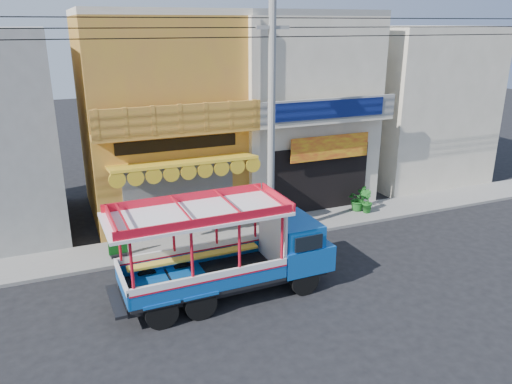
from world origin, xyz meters
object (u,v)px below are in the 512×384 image
(songthaew_truck, at_px, (240,249))
(potted_plant_a, at_px, (357,199))
(utility_pole, at_px, (275,105))
(potted_plant_b, at_px, (366,201))
(green_sign, at_px, (118,245))

(songthaew_truck, xyz_separation_m, potted_plant_a, (7.02, 4.36, -0.84))
(utility_pole, xyz_separation_m, songthaew_truck, (-2.65, -3.35, -3.57))
(utility_pole, height_order, potted_plant_b, utility_pole)
(songthaew_truck, xyz_separation_m, green_sign, (-3.07, 3.70, -0.93))
(green_sign, height_order, potted_plant_b, green_sign)
(green_sign, bearing_deg, potted_plant_b, 1.60)
(songthaew_truck, bearing_deg, utility_pole, 51.69)
(utility_pole, distance_m, potted_plant_b, 6.39)
(songthaew_truck, distance_m, potted_plant_b, 8.29)
(green_sign, bearing_deg, potted_plant_a, 3.75)
(songthaew_truck, distance_m, potted_plant_a, 8.31)
(green_sign, xyz_separation_m, potted_plant_a, (10.09, 0.66, 0.08))
(green_sign, bearing_deg, utility_pole, -3.48)
(utility_pole, height_order, potted_plant_a, utility_pole)
(songthaew_truck, bearing_deg, potted_plant_a, 31.86)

